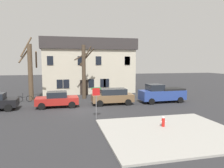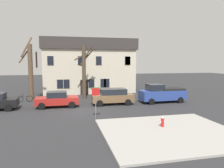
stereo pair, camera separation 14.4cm
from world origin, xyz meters
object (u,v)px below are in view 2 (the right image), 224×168
at_px(tree_bare_mid, 84,70).
at_px(car_red_sedan, 57,99).
at_px(fire_hydrant, 162,121).
at_px(building_main, 89,65).
at_px(pickup_truck_blue, 162,94).
at_px(car_brown_wagon, 113,96).
at_px(bicycle_leaning, 25,99).
at_px(tree_bare_near, 30,70).
at_px(street_sign_pole, 96,97).

xyz_separation_m(tree_bare_mid, car_red_sedan, (-3.21, -4.55, -2.78)).
xyz_separation_m(car_red_sedan, fire_hydrant, (7.38, -8.81, -0.31)).
bearing_deg(tree_bare_mid, building_main, 78.90).
bearing_deg(fire_hydrant, building_main, 98.13).
bearing_deg(pickup_truck_blue, car_red_sedan, 179.92).
relative_size(tree_bare_mid, pickup_truck_blue, 1.28).
relative_size(car_brown_wagon, bicycle_leaning, 2.58).
bearing_deg(fire_hydrant, bicycle_leaning, 131.62).
xyz_separation_m(car_red_sedan, bicycle_leaning, (-3.76, 3.72, -0.44)).
bearing_deg(tree_bare_near, tree_bare_mid, -2.75).
xyz_separation_m(car_brown_wagon, street_sign_pole, (-2.65, -5.47, 0.90)).
distance_m(tree_bare_mid, street_sign_pole, 10.06).
height_order(building_main, car_red_sedan, building_main).
relative_size(pickup_truck_blue, fire_hydrant, 7.15).
bearing_deg(car_red_sedan, fire_hydrant, -50.06).
height_order(building_main, car_brown_wagon, building_main).
relative_size(car_red_sedan, street_sign_pole, 1.66).
height_order(tree_bare_mid, car_brown_wagon, tree_bare_mid).
xyz_separation_m(tree_bare_mid, car_brown_wagon, (2.64, -4.43, -2.69)).
relative_size(building_main, fire_hydrant, 18.75).
xyz_separation_m(car_brown_wagon, pickup_truck_blue, (5.76, -0.13, 0.12)).
height_order(tree_bare_mid, street_sign_pole, tree_bare_mid).
bearing_deg(fire_hydrant, tree_bare_mid, 107.30).
height_order(building_main, fire_hydrant, building_main).
distance_m(building_main, car_brown_wagon, 11.60).
relative_size(pickup_truck_blue, street_sign_pole, 2.05).
bearing_deg(tree_bare_mid, car_brown_wagon, -59.19).
distance_m(building_main, tree_bare_mid, 6.79).
relative_size(car_red_sedan, pickup_truck_blue, 0.81).
distance_m(tree_bare_near, car_brown_wagon, 10.57).
distance_m(building_main, fire_hydrant, 20.51).
distance_m(tree_bare_mid, fire_hydrant, 14.33).
bearing_deg(tree_bare_near, street_sign_pole, -57.96).
relative_size(tree_bare_near, pickup_truck_blue, 1.46).
distance_m(building_main, bicycle_leaning, 11.75).
xyz_separation_m(building_main, street_sign_pole, (-1.30, -16.54, -2.27)).
xyz_separation_m(tree_bare_near, street_sign_pole, (6.39, -10.21, -1.85)).
bearing_deg(tree_bare_near, building_main, 39.47).
relative_size(tree_bare_near, car_brown_wagon, 1.69).
distance_m(car_red_sedan, street_sign_pole, 6.32).
xyz_separation_m(building_main, tree_bare_mid, (-1.30, -6.64, -0.48)).
bearing_deg(car_brown_wagon, bicycle_leaning, 159.44).
height_order(tree_bare_near, tree_bare_mid, tree_bare_near).
bearing_deg(tree_bare_mid, fire_hydrant, -72.70).
bearing_deg(street_sign_pole, car_red_sedan, 120.97).
distance_m(building_main, pickup_truck_blue, 13.61).
bearing_deg(car_red_sedan, bicycle_leaning, 135.29).
bearing_deg(bicycle_leaning, building_main, 42.07).
bearing_deg(building_main, pickup_truck_blue, -57.64).
height_order(car_brown_wagon, street_sign_pole, street_sign_pole).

